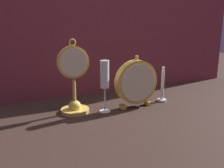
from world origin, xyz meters
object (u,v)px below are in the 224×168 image
at_px(pocket_watch_on_stand, 74,86).
at_px(mantel_clock_silver, 136,82).
at_px(brass_candlestick, 162,90).
at_px(champagne_flute, 105,78).

height_order(pocket_watch_on_stand, mantel_clock_silver, pocket_watch_on_stand).
bearing_deg(brass_candlestick, pocket_watch_on_stand, 176.37).
height_order(pocket_watch_on_stand, champagne_flute, pocket_watch_on_stand).
relative_size(pocket_watch_on_stand, champagne_flute, 1.40).
relative_size(pocket_watch_on_stand, mantel_clock_silver, 1.33).
relative_size(pocket_watch_on_stand, brass_candlestick, 1.84).
bearing_deg(brass_candlestick, champagne_flute, -176.81).
distance_m(mantel_clock_silver, champagne_flute, 0.15).
xyz_separation_m(pocket_watch_on_stand, champagne_flute, (0.12, -0.04, 0.03)).
xyz_separation_m(champagne_flute, brass_candlestick, (0.30, 0.02, -0.09)).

